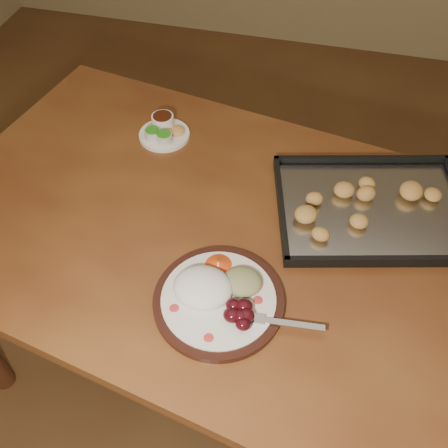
# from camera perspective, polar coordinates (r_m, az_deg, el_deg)

# --- Properties ---
(ground) EXTENTS (4.00, 4.00, 0.00)m
(ground) POSITION_cam_1_polar(r_m,az_deg,el_deg) (1.97, 0.88, -9.07)
(ground) COLOR brown
(ground) RESTS_ON ground
(dining_table) EXTENTS (1.64, 1.16, 0.75)m
(dining_table) POSITION_cam_1_polar(r_m,az_deg,el_deg) (1.29, 0.53, -3.28)
(dining_table) COLOR brown
(dining_table) RESTS_ON ground
(dinner_plate) EXTENTS (0.37, 0.28, 0.07)m
(dinner_plate) POSITION_cam_1_polar(r_m,az_deg,el_deg) (1.08, -0.74, -8.12)
(dinner_plate) COLOR black
(dinner_plate) RESTS_ON dining_table
(condiment_saucer) EXTENTS (0.15, 0.15, 0.05)m
(condiment_saucer) POSITION_cam_1_polar(r_m,az_deg,el_deg) (1.46, -6.95, 10.54)
(condiment_saucer) COLOR white
(condiment_saucer) RESTS_ON dining_table
(baking_tray) EXTENTS (0.54, 0.45, 0.05)m
(baking_tray) POSITION_cam_1_polar(r_m,az_deg,el_deg) (1.29, 16.68, 1.86)
(baking_tray) COLOR black
(baking_tray) RESTS_ON dining_table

